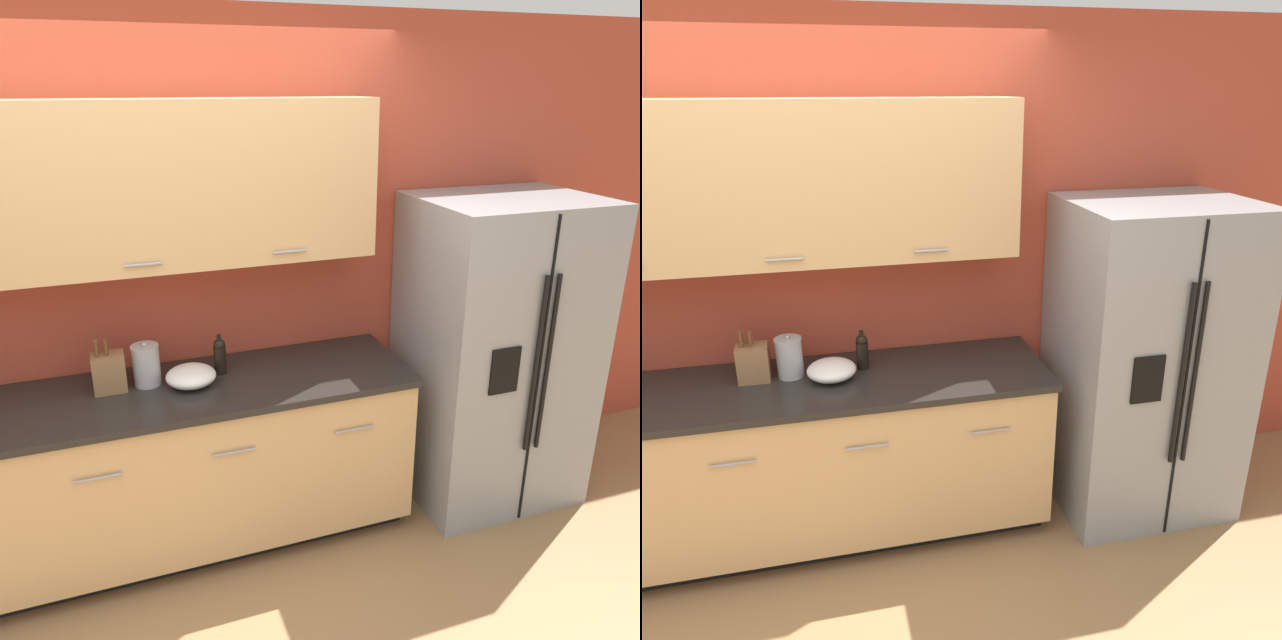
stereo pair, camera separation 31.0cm
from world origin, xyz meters
TOP-DOWN VIEW (x-y plane):
  - wall_back at (-0.02, 1.10)m, footprint 10.00×0.39m
  - counter_unit at (-0.08, 0.81)m, footprint 2.48×0.64m
  - refrigerator at (1.75, 0.74)m, footprint 0.92×0.78m
  - knife_block at (-0.28, 0.88)m, footprint 0.15×0.12m
  - oil_bottle at (0.25, 0.89)m, footprint 0.06×0.06m
  - steel_canister at (-0.10, 0.89)m, footprint 0.13×0.13m
  - mixing_bowl at (0.09, 0.81)m, footprint 0.24×0.24m

SIDE VIEW (x-z plane):
  - counter_unit at x=-0.08m, z-range 0.01..0.91m
  - refrigerator at x=1.75m, z-range 0.00..1.71m
  - mixing_bowl at x=0.09m, z-range 0.90..0.99m
  - knife_block at x=-0.28m, z-range 0.86..1.13m
  - oil_bottle at x=0.25m, z-range 0.89..1.10m
  - steel_canister at x=-0.10m, z-range 0.89..1.11m
  - wall_back at x=-0.02m, z-range 0.15..2.75m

